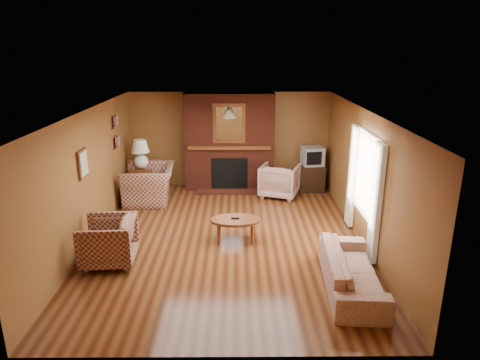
{
  "coord_description": "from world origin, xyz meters",
  "views": [
    {
      "loc": [
        0.19,
        -7.41,
        3.5
      ],
      "look_at": [
        0.25,
        0.6,
        0.96
      ],
      "focal_mm": 32.0,
      "sensor_mm": 36.0,
      "label": 1
    }
  ],
  "objects_px": {
    "tv_stand": "(311,177)",
    "crt_tv": "(312,156)",
    "floral_armchair": "(280,180)",
    "floral_sofa": "(352,271)",
    "plaid_armchair": "(108,241)",
    "fireplace": "(229,143)",
    "table_lamp": "(141,153)",
    "plaid_loveseat": "(149,184)",
    "coffee_table": "(235,222)",
    "side_table": "(143,182)"
  },
  "relations": [
    {
      "from": "fireplace",
      "to": "plaid_armchair",
      "type": "xyz_separation_m",
      "value": [
        -1.95,
        -3.94,
        -0.79
      ]
    },
    {
      "from": "coffee_table",
      "to": "side_table",
      "type": "xyz_separation_m",
      "value": [
        -2.26,
        2.57,
        -0.05
      ]
    },
    {
      "from": "coffee_table",
      "to": "crt_tv",
      "type": "distance_m",
      "value": 3.51
    },
    {
      "from": "table_lamp",
      "to": "tv_stand",
      "type": "distance_m",
      "value": 4.23
    },
    {
      "from": "tv_stand",
      "to": "plaid_armchair",
      "type": "bearing_deg",
      "value": -136.88
    },
    {
      "from": "plaid_loveseat",
      "to": "side_table",
      "type": "height_order",
      "value": "plaid_loveseat"
    },
    {
      "from": "side_table",
      "to": "crt_tv",
      "type": "distance_m",
      "value": 4.2
    },
    {
      "from": "floral_sofa",
      "to": "crt_tv",
      "type": "xyz_separation_m",
      "value": [
        0.15,
        4.54,
        0.6
      ]
    },
    {
      "from": "floral_sofa",
      "to": "crt_tv",
      "type": "distance_m",
      "value": 4.59
    },
    {
      "from": "plaid_armchair",
      "to": "side_table",
      "type": "xyz_separation_m",
      "value": [
        -0.15,
        3.41,
        -0.06
      ]
    },
    {
      "from": "plaid_armchair",
      "to": "crt_tv",
      "type": "height_order",
      "value": "crt_tv"
    },
    {
      "from": "floral_armchair",
      "to": "plaid_loveseat",
      "type": "bearing_deg",
      "value": 25.74
    },
    {
      "from": "table_lamp",
      "to": "crt_tv",
      "type": "distance_m",
      "value": 4.17
    },
    {
      "from": "fireplace",
      "to": "crt_tv",
      "type": "xyz_separation_m",
      "value": [
        2.05,
        -0.19,
        -0.3
      ]
    },
    {
      "from": "floral_sofa",
      "to": "tv_stand",
      "type": "height_order",
      "value": "tv_stand"
    },
    {
      "from": "plaid_armchair",
      "to": "tv_stand",
      "type": "relative_size",
      "value": 1.31
    },
    {
      "from": "tv_stand",
      "to": "crt_tv",
      "type": "distance_m",
      "value": 0.56
    },
    {
      "from": "plaid_loveseat",
      "to": "table_lamp",
      "type": "relative_size",
      "value": 1.83
    },
    {
      "from": "plaid_loveseat",
      "to": "side_table",
      "type": "bearing_deg",
      "value": -153.18
    },
    {
      "from": "coffee_table",
      "to": "side_table",
      "type": "height_order",
      "value": "side_table"
    },
    {
      "from": "fireplace",
      "to": "table_lamp",
      "type": "bearing_deg",
      "value": -165.71
    },
    {
      "from": "fireplace",
      "to": "coffee_table",
      "type": "relative_size",
      "value": 2.6
    },
    {
      "from": "plaid_armchair",
      "to": "tv_stand",
      "type": "height_order",
      "value": "plaid_armchair"
    },
    {
      "from": "floral_armchair",
      "to": "tv_stand",
      "type": "distance_m",
      "value": 0.95
    },
    {
      "from": "plaid_loveseat",
      "to": "crt_tv",
      "type": "xyz_separation_m",
      "value": [
        3.9,
        0.75,
        0.47
      ]
    },
    {
      "from": "side_table",
      "to": "table_lamp",
      "type": "bearing_deg",
      "value": 0.0
    },
    {
      "from": "plaid_loveseat",
      "to": "side_table",
      "type": "distance_m",
      "value": 0.49
    },
    {
      "from": "floral_armchair",
      "to": "tv_stand",
      "type": "relative_size",
      "value": 1.32
    },
    {
      "from": "plaid_loveseat",
      "to": "floral_sofa",
      "type": "height_order",
      "value": "plaid_loveseat"
    },
    {
      "from": "floral_sofa",
      "to": "tv_stand",
      "type": "xyz_separation_m",
      "value": [
        0.15,
        4.55,
        0.05
      ]
    },
    {
      "from": "floral_armchair",
      "to": "table_lamp",
      "type": "distance_m",
      "value": 3.38
    },
    {
      "from": "crt_tv",
      "to": "floral_armchair",
      "type": "bearing_deg",
      "value": -152.04
    },
    {
      "from": "floral_sofa",
      "to": "tv_stand",
      "type": "relative_size",
      "value": 2.93
    },
    {
      "from": "floral_armchair",
      "to": "floral_sofa",
      "type": "bearing_deg",
      "value": 119.5
    },
    {
      "from": "fireplace",
      "to": "plaid_armchair",
      "type": "distance_m",
      "value": 4.47
    },
    {
      "from": "plaid_loveseat",
      "to": "floral_armchair",
      "type": "distance_m",
      "value": 3.08
    },
    {
      "from": "floral_armchair",
      "to": "coffee_table",
      "type": "xyz_separation_m",
      "value": [
        -1.06,
        -2.47,
        -0.01
      ]
    },
    {
      "from": "plaid_armchair",
      "to": "coffee_table",
      "type": "xyz_separation_m",
      "value": [
        2.11,
        0.84,
        -0.01
      ]
    },
    {
      "from": "floral_sofa",
      "to": "table_lamp",
      "type": "relative_size",
      "value": 2.76
    },
    {
      "from": "fireplace",
      "to": "coffee_table",
      "type": "height_order",
      "value": "fireplace"
    },
    {
      "from": "floral_sofa",
      "to": "floral_armchair",
      "type": "height_order",
      "value": "floral_armchair"
    },
    {
      "from": "table_lamp",
      "to": "tv_stand",
      "type": "bearing_deg",
      "value": 4.82
    },
    {
      "from": "plaid_loveseat",
      "to": "fireplace",
      "type": "bearing_deg",
      "value": 112.4
    },
    {
      "from": "floral_sofa",
      "to": "crt_tv",
      "type": "bearing_deg",
      "value": 2.2
    },
    {
      "from": "floral_sofa",
      "to": "floral_armchair",
      "type": "bearing_deg",
      "value": 13.61
    },
    {
      "from": "plaid_armchair",
      "to": "coffee_table",
      "type": "bearing_deg",
      "value": 108.06
    },
    {
      "from": "side_table",
      "to": "plaid_loveseat",
      "type": "bearing_deg",
      "value": -58.56
    },
    {
      "from": "plaid_armchair",
      "to": "floral_sofa",
      "type": "height_order",
      "value": "plaid_armchair"
    },
    {
      "from": "floral_armchair",
      "to": "side_table",
      "type": "bearing_deg",
      "value": 18.25
    },
    {
      "from": "plaid_loveseat",
      "to": "plaid_armchair",
      "type": "distance_m",
      "value": 3.0
    }
  ]
}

